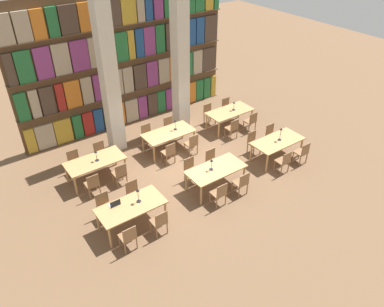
% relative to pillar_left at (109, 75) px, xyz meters
% --- Properties ---
extents(ground_plane, '(40.00, 40.00, 0.00)m').
position_rel_pillar_left_xyz_m(ground_plane, '(1.51, -2.78, -3.00)').
color(ground_plane, brown).
extents(bookshelf_bank, '(9.23, 0.35, 5.50)m').
position_rel_pillar_left_xyz_m(bookshelf_bank, '(1.52, 1.58, -0.35)').
color(bookshelf_bank, brown).
rests_on(bookshelf_bank, ground_plane).
extents(pillar_left, '(0.54, 0.54, 6.00)m').
position_rel_pillar_left_xyz_m(pillar_left, '(0.00, 0.00, 0.00)').
color(pillar_left, beige).
rests_on(pillar_left, ground_plane).
extents(pillar_center, '(0.54, 0.54, 6.00)m').
position_rel_pillar_left_xyz_m(pillar_center, '(3.03, 0.00, 0.00)').
color(pillar_center, beige).
rests_on(pillar_center, ground_plane).
extents(reading_table_0, '(1.97, 0.97, 0.78)m').
position_rel_pillar_left_xyz_m(reading_table_0, '(-1.54, -4.17, -2.30)').
color(reading_table_0, tan).
rests_on(reading_table_0, ground_plane).
extents(chair_0, '(0.42, 0.40, 0.88)m').
position_rel_pillar_left_xyz_m(chair_0, '(-2.06, -4.94, -2.52)').
color(chair_0, olive).
rests_on(chair_0, ground_plane).
extents(chair_1, '(0.42, 0.40, 0.88)m').
position_rel_pillar_left_xyz_m(chair_1, '(-2.06, -3.39, -2.52)').
color(chair_1, olive).
rests_on(chair_1, ground_plane).
extents(chair_2, '(0.42, 0.40, 0.88)m').
position_rel_pillar_left_xyz_m(chair_2, '(-1.06, -4.94, -2.52)').
color(chair_2, olive).
rests_on(chair_2, ground_plane).
extents(chair_3, '(0.42, 0.40, 0.88)m').
position_rel_pillar_left_xyz_m(chair_3, '(-1.06, -3.39, -2.52)').
color(chair_3, olive).
rests_on(chair_3, ground_plane).
extents(desk_lamp_0, '(0.14, 0.14, 0.47)m').
position_rel_pillar_left_xyz_m(desk_lamp_0, '(-1.27, -4.15, -1.91)').
color(desk_lamp_0, '#232328').
rests_on(desk_lamp_0, reading_table_0).
extents(laptop, '(0.32, 0.22, 0.21)m').
position_rel_pillar_left_xyz_m(laptop, '(-1.92, -3.87, -2.18)').
color(laptop, silver).
rests_on(laptop, reading_table_0).
extents(reading_table_1, '(1.97, 0.97, 0.78)m').
position_rel_pillar_left_xyz_m(reading_table_1, '(1.57, -4.19, -2.30)').
color(reading_table_1, tan).
rests_on(reading_table_1, ground_plane).
extents(chair_4, '(0.42, 0.40, 0.88)m').
position_rel_pillar_left_xyz_m(chair_4, '(1.11, -4.96, -2.52)').
color(chair_4, olive).
rests_on(chair_4, ground_plane).
extents(chair_5, '(0.42, 0.40, 0.88)m').
position_rel_pillar_left_xyz_m(chair_5, '(1.11, -3.42, -2.52)').
color(chair_5, olive).
rests_on(chair_5, ground_plane).
extents(chair_6, '(0.42, 0.40, 0.88)m').
position_rel_pillar_left_xyz_m(chair_6, '(2.03, -4.96, -2.52)').
color(chair_6, olive).
rests_on(chair_6, ground_plane).
extents(chair_7, '(0.42, 0.40, 0.88)m').
position_rel_pillar_left_xyz_m(chair_7, '(2.03, -3.42, -2.52)').
color(chair_7, olive).
rests_on(chair_7, ground_plane).
extents(desk_lamp_1, '(0.14, 0.14, 0.41)m').
position_rel_pillar_left_xyz_m(desk_lamp_1, '(1.41, -4.14, -1.95)').
color(desk_lamp_1, '#232328').
rests_on(desk_lamp_1, reading_table_1).
extents(reading_table_2, '(1.97, 0.97, 0.78)m').
position_rel_pillar_left_xyz_m(reading_table_2, '(4.51, -4.14, -2.30)').
color(reading_table_2, tan).
rests_on(reading_table_2, ground_plane).
extents(chair_8, '(0.42, 0.40, 0.88)m').
position_rel_pillar_left_xyz_m(chair_8, '(4.05, -4.91, -2.52)').
color(chair_8, olive).
rests_on(chair_8, ground_plane).
extents(chair_9, '(0.42, 0.40, 0.88)m').
position_rel_pillar_left_xyz_m(chair_9, '(4.05, -3.37, -2.52)').
color(chair_9, olive).
rests_on(chair_9, ground_plane).
extents(chair_10, '(0.42, 0.40, 0.88)m').
position_rel_pillar_left_xyz_m(chair_10, '(5.02, -4.91, -2.52)').
color(chair_10, olive).
rests_on(chair_10, ground_plane).
extents(chair_11, '(0.42, 0.40, 0.88)m').
position_rel_pillar_left_xyz_m(chair_11, '(5.02, -3.37, -2.52)').
color(chair_11, olive).
rests_on(chair_11, ground_plane).
extents(desk_lamp_2, '(0.14, 0.14, 0.50)m').
position_rel_pillar_left_xyz_m(desk_lamp_2, '(4.59, -4.15, -1.89)').
color(desk_lamp_2, '#232328').
rests_on(desk_lamp_2, reading_table_2).
extents(reading_table_3, '(1.97, 0.97, 0.78)m').
position_rel_pillar_left_xyz_m(reading_table_3, '(-1.48, -1.44, -2.30)').
color(reading_table_3, tan).
rests_on(reading_table_3, ground_plane).
extents(chair_12, '(0.42, 0.40, 0.88)m').
position_rel_pillar_left_xyz_m(chair_12, '(-1.94, -2.21, -2.52)').
color(chair_12, olive).
rests_on(chair_12, ground_plane).
extents(chair_13, '(0.42, 0.40, 0.88)m').
position_rel_pillar_left_xyz_m(chair_13, '(-1.94, -0.67, -2.52)').
color(chair_13, olive).
rests_on(chair_13, ground_plane).
extents(chair_14, '(0.42, 0.40, 0.88)m').
position_rel_pillar_left_xyz_m(chair_14, '(-0.96, -2.21, -2.52)').
color(chair_14, olive).
rests_on(chair_14, ground_plane).
extents(chair_15, '(0.42, 0.40, 0.88)m').
position_rel_pillar_left_xyz_m(chair_15, '(-0.96, -0.67, -2.52)').
color(chair_15, olive).
rests_on(chair_15, ground_plane).
extents(desk_lamp_3, '(0.14, 0.14, 0.40)m').
position_rel_pillar_left_xyz_m(desk_lamp_3, '(-1.41, -1.49, -1.96)').
color(desk_lamp_3, '#232328').
rests_on(desk_lamp_3, reading_table_3).
extents(reading_table_4, '(1.97, 0.97, 0.78)m').
position_rel_pillar_left_xyz_m(reading_table_4, '(1.55, -1.33, -2.30)').
color(reading_table_4, tan).
rests_on(reading_table_4, ground_plane).
extents(chair_16, '(0.42, 0.40, 0.88)m').
position_rel_pillar_left_xyz_m(chair_16, '(1.07, -2.10, -2.52)').
color(chair_16, olive).
rests_on(chair_16, ground_plane).
extents(chair_17, '(0.42, 0.40, 0.88)m').
position_rel_pillar_left_xyz_m(chair_17, '(1.07, -0.55, -2.52)').
color(chair_17, olive).
rests_on(chair_17, ground_plane).
extents(chair_18, '(0.42, 0.40, 0.88)m').
position_rel_pillar_left_xyz_m(chair_18, '(2.10, -2.10, -2.52)').
color(chair_18, olive).
rests_on(chair_18, ground_plane).
extents(chair_19, '(0.42, 0.40, 0.88)m').
position_rel_pillar_left_xyz_m(chair_19, '(2.10, -0.55, -2.52)').
color(chair_19, olive).
rests_on(chair_19, ground_plane).
extents(desk_lamp_4, '(0.14, 0.14, 0.41)m').
position_rel_pillar_left_xyz_m(desk_lamp_4, '(1.89, -1.30, -1.95)').
color(desk_lamp_4, '#232328').
rests_on(desk_lamp_4, reading_table_4).
extents(reading_table_5, '(1.97, 0.97, 0.78)m').
position_rel_pillar_left_xyz_m(reading_table_5, '(4.59, -1.33, -2.30)').
color(reading_table_5, tan).
rests_on(reading_table_5, ground_plane).
extents(chair_20, '(0.42, 0.40, 0.88)m').
position_rel_pillar_left_xyz_m(chair_20, '(4.09, -2.10, -2.52)').
color(chair_20, olive).
rests_on(chair_20, ground_plane).
extents(chair_21, '(0.42, 0.40, 0.88)m').
position_rel_pillar_left_xyz_m(chair_21, '(4.09, -0.56, -2.52)').
color(chair_21, olive).
rests_on(chair_21, ground_plane).
extents(chair_22, '(0.42, 0.40, 0.88)m').
position_rel_pillar_left_xyz_m(chair_22, '(5.11, -2.10, -2.52)').
color(chair_22, olive).
rests_on(chair_22, ground_plane).
extents(chair_23, '(0.42, 0.40, 0.88)m').
position_rel_pillar_left_xyz_m(chair_23, '(5.11, -0.56, -2.52)').
color(chair_23, olive).
rests_on(chair_23, ground_plane).
extents(desk_lamp_5, '(0.14, 0.14, 0.39)m').
position_rel_pillar_left_xyz_m(desk_lamp_5, '(4.77, -1.36, -1.97)').
color(desk_lamp_5, '#232328').
rests_on(desk_lamp_5, reading_table_5).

